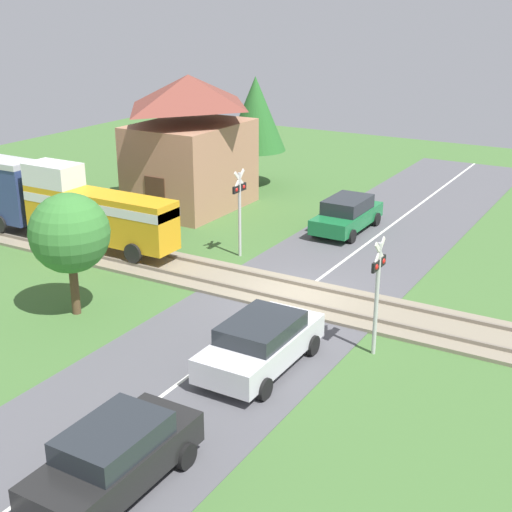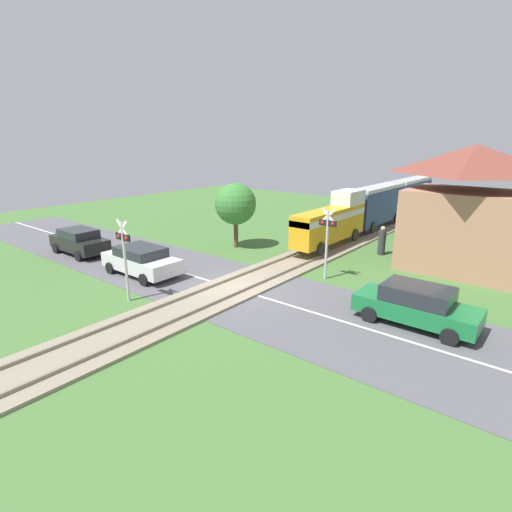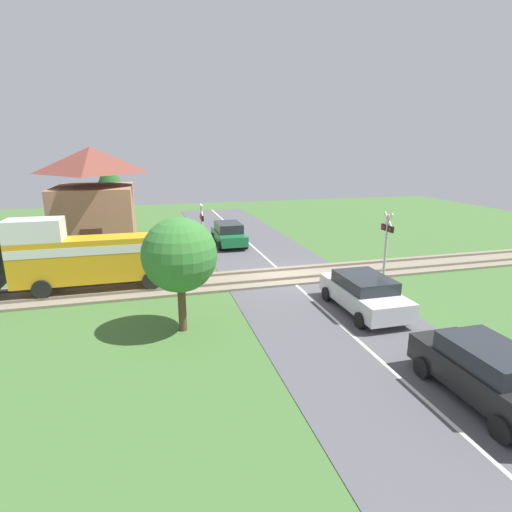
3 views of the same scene
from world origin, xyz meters
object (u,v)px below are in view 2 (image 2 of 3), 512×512
object	(u,v)px
crossing_signal_west_approach	(124,250)
pedestrian_by_station	(382,242)
car_far_side	(416,305)
station_building	(468,211)
crossing_signal_east_approach	(327,235)
car_near_crossing	(141,260)
car_behind_queue	(79,241)
train	(379,204)

from	to	relation	value
crossing_signal_west_approach	pedestrian_by_station	world-z (taller)	crossing_signal_west_approach
car_far_side	station_building	distance (m)	8.40
car_far_side	crossing_signal_west_approach	distance (m)	11.53
crossing_signal_east_approach	crossing_signal_west_approach	bearing A→B (deg)	-123.62
car_near_crossing	station_building	size ratio (longest dim) A/B	0.68
car_near_crossing	car_behind_queue	distance (m)	6.03
train	crossing_signal_east_approach	bearing A→B (deg)	-78.41
train	station_building	distance (m)	10.01
pedestrian_by_station	station_building	bearing A→B (deg)	-2.20
train	crossing_signal_east_approach	xyz separation A→B (m)	(2.54, -12.41, 0.33)
crossing_signal_east_approach	car_near_crossing	bearing A→B (deg)	-144.76
crossing_signal_east_approach	pedestrian_by_station	size ratio (longest dim) A/B	2.04
train	car_behind_queue	world-z (taller)	train
car_near_crossing	car_far_side	size ratio (longest dim) A/B	1.00
pedestrian_by_station	car_behind_queue	bearing A→B (deg)	-141.45
train	crossing_signal_west_approach	world-z (taller)	crossing_signal_west_approach
station_building	pedestrian_by_station	bearing A→B (deg)	177.80
train	car_behind_queue	xyz separation A→B (m)	(-10.94, -17.67, -1.09)
pedestrian_by_station	crossing_signal_west_approach	bearing A→B (deg)	-112.34
crossing_signal_west_approach	car_near_crossing	bearing A→B (deg)	134.77
car_far_side	station_building	size ratio (longest dim) A/B	0.68
train	station_building	world-z (taller)	station_building
station_building	pedestrian_by_station	size ratio (longest dim) A/B	3.71
train	crossing_signal_west_approach	size ratio (longest dim) A/B	6.15
crossing_signal_west_approach	crossing_signal_east_approach	distance (m)	9.19
train	pedestrian_by_station	size ratio (longest dim) A/B	12.55
car_behind_queue	pedestrian_by_station	world-z (taller)	pedestrian_by_station
car_near_crossing	pedestrian_by_station	world-z (taller)	pedestrian_by_station
car_far_side	car_behind_queue	world-z (taller)	car_behind_queue
train	car_behind_queue	distance (m)	20.81
car_near_crossing	station_building	distance (m)	16.57
car_far_side	crossing_signal_west_approach	bearing A→B (deg)	-152.60
car_near_crossing	car_far_side	bearing A→B (deg)	12.95
station_building	car_behind_queue	bearing A→B (deg)	-149.04
car_far_side	pedestrian_by_station	size ratio (longest dim) A/B	2.51
car_behind_queue	crossing_signal_east_approach	xyz separation A→B (m)	(13.48, 5.27, 1.42)
car_far_side	crossing_signal_west_approach	xyz separation A→B (m)	(-10.16, -5.27, 1.43)
car_far_side	crossing_signal_east_approach	distance (m)	5.78
station_building	train	bearing A→B (deg)	137.35
car_behind_queue	station_building	size ratio (longest dim) A/B	0.64
crossing_signal_east_approach	car_far_side	bearing A→B (deg)	-25.20
car_near_crossing	car_behind_queue	world-z (taller)	car_behind_queue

